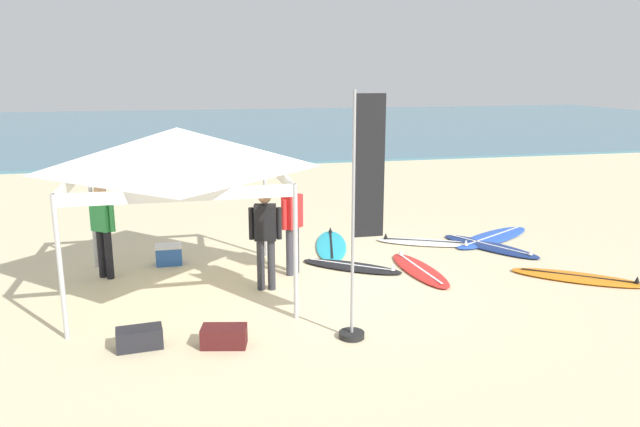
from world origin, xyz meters
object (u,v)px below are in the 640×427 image
object	(u,v)px
person_green	(103,225)
surfboard_orange	(578,277)
surfboard_navy	(490,246)
banner_flag	(361,228)
canopy_tent	(178,150)
person_red	(292,222)
person_black	(265,233)
gear_bag_near_tent	(224,336)
surfboard_cyan	(331,245)
surfboard_blue	(492,237)
surfboard_white	(425,242)
gear_bag_by_pole	(140,338)
cooler_box	(169,254)
surfboard_black	(352,266)
surfboard_red	(419,270)

from	to	relation	value
person_green	surfboard_orange	bearing A→B (deg)	-13.55
surfboard_navy	banner_flag	distance (m)	5.55
canopy_tent	surfboard_orange	size ratio (longest dim) A/B	1.52
person_red	person_green	xyz separation A→B (m)	(-3.31, 0.54, 0.00)
surfboard_navy	person_red	distance (m)	4.52
person_black	gear_bag_near_tent	xyz separation A→B (m)	(-0.86, -2.04, -0.85)
surfboard_orange	person_red	world-z (taller)	person_red
surfboard_cyan	person_green	bearing A→B (deg)	-167.27
surfboard_blue	surfboard_cyan	world-z (taller)	same
surfboard_navy	gear_bag_near_tent	distance (m)	6.76
person_black	surfboard_orange	bearing A→B (deg)	-7.67
surfboard_white	gear_bag_by_pole	world-z (taller)	gear_bag_by_pole
surfboard_white	person_black	xyz separation A→B (m)	(-3.72, -2.02, 0.95)
canopy_tent	gear_bag_near_tent	bearing A→B (deg)	-78.14
surfboard_orange	banner_flag	distance (m)	4.97
person_black	cooler_box	bearing A→B (deg)	132.44
gear_bag_by_pole	surfboard_blue	bearing A→B (deg)	28.04
surfboard_white	surfboard_navy	bearing A→B (deg)	-26.23
surfboard_black	gear_bag_near_tent	bearing A→B (deg)	-132.66
surfboard_black	surfboard_blue	distance (m)	3.82
surfboard_navy	surfboard_black	bearing A→B (deg)	-168.54
canopy_tent	surfboard_orange	distance (m)	7.33
person_red	cooler_box	distance (m)	2.60
surfboard_black	person_red	world-z (taller)	person_red
surfboard_navy	surfboard_blue	xyz separation A→B (m)	(0.39, 0.63, -0.00)
surfboard_navy	surfboard_orange	size ratio (longest dim) A/B	1.05
canopy_tent	surfboard_black	world-z (taller)	canopy_tent
banner_flag	gear_bag_by_pole	distance (m)	3.32
surfboard_orange	gear_bag_by_pole	bearing A→B (deg)	-171.64
surfboard_white	surfboard_red	bearing A→B (deg)	-115.56
surfboard_black	surfboard_white	world-z (taller)	same
canopy_tent	surfboard_blue	size ratio (longest dim) A/B	1.30
surfboard_navy	gear_bag_by_pole	world-z (taller)	gear_bag_by_pole
canopy_tent	cooler_box	world-z (taller)	canopy_tent
person_black	gear_bag_by_pole	bearing A→B (deg)	-136.93
surfboard_red	surfboard_white	bearing A→B (deg)	64.44
surfboard_red	banner_flag	xyz separation A→B (m)	(-1.90, -2.47, 1.54)
surfboard_blue	cooler_box	world-z (taller)	cooler_box
surfboard_cyan	gear_bag_by_pole	bearing A→B (deg)	-131.91
canopy_tent	surfboard_black	bearing A→B (deg)	8.50
surfboard_red	gear_bag_near_tent	world-z (taller)	gear_bag_near_tent
surfboard_orange	person_green	world-z (taller)	person_green
surfboard_white	person_green	distance (m)	6.56
surfboard_black	surfboard_navy	size ratio (longest dim) A/B	0.82
surfboard_red	gear_bag_by_pole	size ratio (longest dim) A/B	3.55
surfboard_blue	person_black	distance (m)	5.79
banner_flag	person_green	bearing A→B (deg)	137.55
surfboard_orange	person_red	size ratio (longest dim) A/B	1.29
surfboard_cyan	person_black	distance (m)	2.96
surfboard_cyan	person_red	size ratio (longest dim) A/B	1.42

